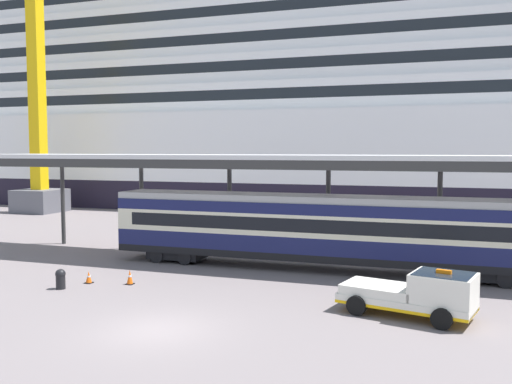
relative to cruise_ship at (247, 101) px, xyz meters
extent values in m
plane|color=slate|center=(14.59, -51.12, -12.95)|extent=(400.00, 400.00, 0.00)
cube|color=black|center=(-0.09, 0.01, -11.36)|extent=(126.53, 31.65, 3.18)
cube|color=white|center=(-0.09, 0.01, -6.05)|extent=(126.53, 31.65, 7.43)
cube|color=white|center=(-0.09, 0.01, -0.82)|extent=(116.41, 29.12, 3.04)
cube|color=black|center=(-0.09, -14.50, -0.67)|extent=(111.35, 0.12, 1.10)
cube|color=white|center=(-0.09, 0.01, 2.22)|extent=(111.75, 27.95, 3.04)
cube|color=black|center=(-0.09, -13.92, 2.37)|extent=(106.90, 0.12, 1.10)
cube|color=white|center=(-0.09, 0.01, 5.26)|extent=(107.10, 26.79, 3.04)
cube|color=black|center=(-0.09, -13.33, 5.42)|extent=(102.44, 0.12, 1.10)
cube|color=white|center=(-0.09, 0.01, 8.31)|extent=(102.44, 25.62, 3.04)
cube|color=black|center=(-0.09, -12.75, 8.46)|extent=(97.99, 0.12, 1.10)
cube|color=white|center=(-0.09, 0.01, 11.35)|extent=(97.79, 24.46, 3.04)
cube|color=silver|center=(18.03, -38.73, -6.77)|extent=(43.76, 5.11, 0.25)
cube|color=#2F2F2F|center=(18.03, -41.19, -7.14)|extent=(43.76, 0.20, 0.50)
cylinder|color=#2F2F2F|center=(-0.72, -36.58, -9.92)|extent=(0.28, 0.28, 6.06)
cylinder|color=#2F2F2F|center=(5.53, -36.58, -9.92)|extent=(0.28, 0.28, 6.06)
cylinder|color=#2F2F2F|center=(11.78, -36.58, -9.92)|extent=(0.28, 0.28, 6.06)
cylinder|color=#2F2F2F|center=(18.03, -36.58, -9.92)|extent=(0.28, 0.28, 6.06)
cylinder|color=#2F2F2F|center=(24.29, -36.58, -9.92)|extent=(0.28, 0.28, 6.06)
cube|color=black|center=(18.03, -39.23, -12.10)|extent=(23.46, 2.80, 0.40)
cube|color=#141947|center=(18.03, -39.23, -11.45)|extent=(23.46, 2.80, 0.90)
cube|color=beige|center=(18.03, -39.23, -10.40)|extent=(23.46, 2.80, 1.20)
cube|color=black|center=(18.03, -40.60, -10.35)|extent=(21.59, 0.08, 0.72)
cube|color=#141947|center=(18.03, -39.23, -9.50)|extent=(23.46, 2.80, 0.60)
cube|color=#9D9D9D|center=(18.03, -39.23, -9.02)|extent=(23.46, 2.69, 0.36)
cube|color=black|center=(9.59, -39.23, -12.50)|extent=(3.20, 2.35, 0.50)
cylinder|color=black|center=(8.69, -40.41, -12.53)|extent=(0.84, 0.12, 0.84)
cylinder|color=black|center=(10.49, -40.41, -12.53)|extent=(0.84, 0.12, 0.84)
cube|color=black|center=(26.48, -39.23, -12.50)|extent=(3.20, 2.35, 0.50)
cylinder|color=black|center=(25.58, -40.41, -12.53)|extent=(0.84, 0.12, 0.84)
cylinder|color=black|center=(27.38, -40.41, -12.53)|extent=(0.84, 0.12, 0.84)
cube|color=silver|center=(23.12, -46.40, -12.37)|extent=(5.53, 3.17, 0.36)
cube|color=#F2B20C|center=(23.12, -46.40, -12.50)|extent=(5.53, 3.19, 0.12)
cube|color=silver|center=(24.53, -46.74, -11.64)|extent=(2.68, 2.41, 1.10)
cube|color=#19232D|center=(24.53, -46.74, -11.29)|extent=(2.46, 2.28, 0.44)
cube|color=orange|center=(24.53, -46.74, -11.01)|extent=(0.59, 0.33, 0.16)
cube|color=silver|center=(22.11, -46.15, -12.01)|extent=(3.28, 2.55, 0.36)
cylinder|color=black|center=(24.97, -45.82, -12.55)|extent=(0.84, 0.43, 0.80)
cylinder|color=black|center=(24.50, -47.76, -12.55)|extent=(0.84, 0.43, 0.80)
cylinder|color=black|center=(21.74, -45.03, -12.55)|extent=(0.84, 0.43, 0.80)
cylinder|color=black|center=(21.26, -46.98, -12.55)|extent=(0.84, 0.43, 0.80)
cube|color=black|center=(9.97, -45.41, -12.93)|extent=(0.36, 0.36, 0.04)
cone|color=#EA590F|center=(9.97, -45.41, -12.57)|extent=(0.30, 0.30, 0.68)
cylinder|color=white|center=(9.97, -45.41, -12.53)|extent=(0.17, 0.17, 0.10)
cube|color=black|center=(7.91, -45.85, -12.93)|extent=(0.36, 0.36, 0.04)
cone|color=#EA590F|center=(7.91, -45.85, -12.63)|extent=(0.30, 0.30, 0.56)
cylinder|color=white|center=(7.91, -45.85, -12.60)|extent=(0.17, 0.17, 0.08)
cube|color=#595960|center=(-15.90, -20.76, -11.75)|extent=(4.40, 4.40, 2.40)
cube|color=#E5B20C|center=(-15.90, -20.76, 7.04)|extent=(1.30, 1.30, 35.17)
cylinder|color=black|center=(7.33, -47.24, -12.60)|extent=(0.44, 0.44, 0.70)
sphere|color=black|center=(7.33, -47.24, -12.23)|extent=(0.48, 0.48, 0.48)
camera|label=1|loc=(24.37, -68.82, -6.35)|focal=38.92mm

